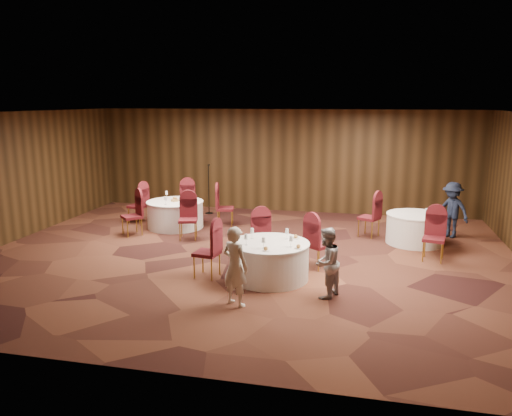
% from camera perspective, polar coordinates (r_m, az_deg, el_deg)
% --- Properties ---
extents(ground, '(12.00, 12.00, 0.00)m').
position_cam_1_polar(ground, '(11.32, -1.21, -5.61)').
color(ground, black).
rests_on(ground, ground).
extents(room_shell, '(12.00, 12.00, 12.00)m').
position_cam_1_polar(room_shell, '(10.88, -1.26, 4.28)').
color(room_shell, silver).
rests_on(room_shell, ground).
extents(table_main, '(1.55, 1.55, 0.74)m').
position_cam_1_polar(table_main, '(9.89, 1.60, -6.00)').
color(table_main, white).
rests_on(table_main, ground).
extents(table_left, '(1.56, 1.56, 0.74)m').
position_cam_1_polar(table_left, '(14.01, -9.20, -0.69)').
color(table_left, white).
rests_on(table_left, ground).
extents(table_right, '(1.40, 1.40, 0.74)m').
position_cam_1_polar(table_right, '(12.90, 17.70, -2.24)').
color(table_right, white).
rests_on(table_right, ground).
extents(chairs_main, '(2.78, 2.07, 1.00)m').
position_cam_1_polar(chairs_main, '(10.53, 0.70, -4.14)').
color(chairs_main, '#400E0C').
rests_on(chairs_main, ground).
extents(chairs_left, '(3.16, 3.06, 1.00)m').
position_cam_1_polar(chairs_left, '(14.01, -9.26, -0.17)').
color(chairs_left, '#400E0C').
rests_on(chairs_left, ground).
extents(chairs_right, '(2.05, 2.41, 1.00)m').
position_cam_1_polar(chairs_right, '(12.39, 16.00, -2.11)').
color(chairs_right, '#400E0C').
rests_on(chairs_right, ground).
extents(tabletop_main, '(1.13, 1.10, 0.22)m').
position_cam_1_polar(tabletop_main, '(9.63, 2.31, -3.60)').
color(tabletop_main, silver).
rests_on(tabletop_main, table_main).
extents(tabletop_left, '(0.89, 0.88, 0.22)m').
position_cam_1_polar(tabletop_left, '(13.93, -9.27, 1.10)').
color(tabletop_left, silver).
rests_on(tabletop_left, table_left).
extents(tabletop_right, '(0.08, 0.08, 0.22)m').
position_cam_1_polar(tabletop_right, '(12.52, 18.93, -0.29)').
color(tabletop_right, silver).
rests_on(tabletop_right, table_right).
extents(mic_stand, '(0.24, 0.24, 1.54)m').
position_cam_1_polar(mic_stand, '(15.59, -5.40, 0.98)').
color(mic_stand, black).
rests_on(mic_stand, ground).
extents(woman_a, '(0.61, 0.52, 1.40)m').
position_cam_1_polar(woman_a, '(8.54, -2.38, -6.68)').
color(woman_a, silver).
rests_on(woman_a, ground).
extents(woman_b, '(0.69, 0.76, 1.28)m').
position_cam_1_polar(woman_b, '(8.99, 8.02, -6.22)').
color(woman_b, '#9D9EA1').
rests_on(woman_b, ground).
extents(man_c, '(1.06, 1.00, 1.44)m').
position_cam_1_polar(man_c, '(13.72, 21.47, -0.20)').
color(man_c, '#151C30').
rests_on(man_c, ground).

